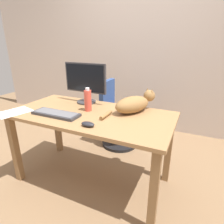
{
  "coord_description": "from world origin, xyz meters",
  "views": [
    {
      "loc": [
        0.86,
        -1.38,
        1.34
      ],
      "look_at": [
        0.24,
        -0.04,
        0.8
      ],
      "focal_mm": 30.18,
      "sensor_mm": 36.0,
      "label": 1
    }
  ],
  "objects_px": {
    "monitor": "(85,82)",
    "cat": "(134,103)",
    "computer_mouse": "(88,124)",
    "office_chair": "(116,119)",
    "keyboard": "(56,114)",
    "water_bottle": "(88,100)"
  },
  "relations": [
    {
      "from": "monitor",
      "to": "water_bottle",
      "type": "height_order",
      "value": "monitor"
    },
    {
      "from": "cat",
      "to": "water_bottle",
      "type": "bearing_deg",
      "value": -159.68
    },
    {
      "from": "computer_mouse",
      "to": "cat",
      "type": "bearing_deg",
      "value": 64.94
    },
    {
      "from": "monitor",
      "to": "cat",
      "type": "relative_size",
      "value": 0.9
    },
    {
      "from": "computer_mouse",
      "to": "office_chair",
      "type": "bearing_deg",
      "value": 101.8
    },
    {
      "from": "monitor",
      "to": "keyboard",
      "type": "relative_size",
      "value": 1.09
    },
    {
      "from": "cat",
      "to": "monitor",
      "type": "bearing_deg",
      "value": 173.3
    },
    {
      "from": "keyboard",
      "to": "cat",
      "type": "xyz_separation_m",
      "value": [
        0.6,
        0.37,
        0.07
      ]
    },
    {
      "from": "computer_mouse",
      "to": "water_bottle",
      "type": "distance_m",
      "value": 0.37
    },
    {
      "from": "office_chair",
      "to": "cat",
      "type": "relative_size",
      "value": 1.66
    },
    {
      "from": "monitor",
      "to": "water_bottle",
      "type": "distance_m",
      "value": 0.29
    },
    {
      "from": "monitor",
      "to": "cat",
      "type": "height_order",
      "value": "monitor"
    },
    {
      "from": "keyboard",
      "to": "office_chair",
      "type": "bearing_deg",
      "value": 80.54
    },
    {
      "from": "cat",
      "to": "keyboard",
      "type": "bearing_deg",
      "value": -147.99
    },
    {
      "from": "computer_mouse",
      "to": "monitor",
      "type": "bearing_deg",
      "value": 123.32
    },
    {
      "from": "monitor",
      "to": "keyboard",
      "type": "distance_m",
      "value": 0.49
    },
    {
      "from": "computer_mouse",
      "to": "water_bottle",
      "type": "height_order",
      "value": "water_bottle"
    },
    {
      "from": "cat",
      "to": "computer_mouse",
      "type": "relative_size",
      "value": 4.86
    },
    {
      "from": "cat",
      "to": "computer_mouse",
      "type": "xyz_separation_m",
      "value": [
        -0.21,
        -0.46,
        -0.06
      ]
    },
    {
      "from": "monitor",
      "to": "computer_mouse",
      "type": "xyz_separation_m",
      "value": [
        0.34,
        -0.52,
        -0.21
      ]
    },
    {
      "from": "keyboard",
      "to": "water_bottle",
      "type": "bearing_deg",
      "value": 49.01
    },
    {
      "from": "office_chair",
      "to": "monitor",
      "type": "distance_m",
      "value": 0.8
    }
  ]
}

